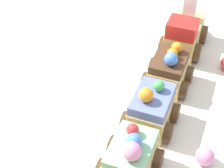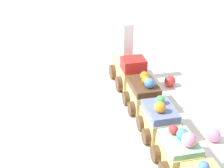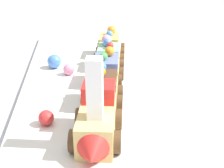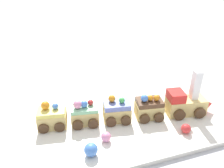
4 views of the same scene
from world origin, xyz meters
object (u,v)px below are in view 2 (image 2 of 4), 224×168
cake_train_locomotive (128,68)px  cake_car_blueberry (160,121)px  gumball_pink (213,135)px  cake_car_mint (179,152)px  gumball_red (170,81)px  cake_car_chocolate (144,96)px

cake_train_locomotive → cake_car_blueberry: bearing=180.0°
gumball_pink → cake_car_blueberry: bearing=55.1°
cake_train_locomotive → cake_car_mint: 0.29m
gumball_pink → gumball_red: same height
cake_car_blueberry → cake_car_mint: (-0.08, 0.01, -0.00)m
cake_car_chocolate → cake_car_mint: (-0.17, 0.03, -0.00)m
cake_car_mint → gumball_red: (0.23, -0.12, -0.01)m
cake_train_locomotive → cake_car_blueberry: (-0.20, 0.03, -0.01)m
gumball_pink → gumball_red: bearing=-9.1°
gumball_pink → gumball_red: 0.20m
cake_car_blueberry → gumball_red: (0.15, -0.11, -0.01)m
cake_car_blueberry → gumball_pink: 0.09m
cake_train_locomotive → gumball_pink: 0.26m
cake_car_chocolate → gumball_pink: size_ratio=3.20×
cake_car_blueberry → gumball_red: bearing=-26.7°
cake_car_blueberry → cake_train_locomotive: bearing=-0.0°
cake_car_mint → gumball_pink: bearing=-60.2°
cake_train_locomotive → gumball_pink: bearing=-161.4°
cake_car_blueberry → cake_car_mint: 0.09m
gumball_red → cake_car_blueberry: bearing=144.1°
cake_train_locomotive → gumball_red: 0.09m
cake_car_mint → cake_car_chocolate: bearing=0.0°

